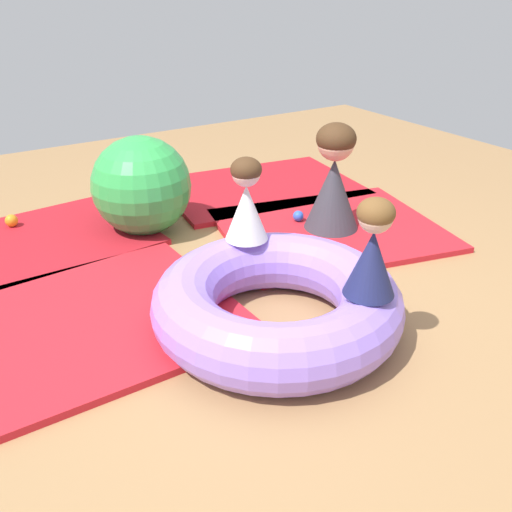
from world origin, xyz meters
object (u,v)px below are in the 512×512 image
Objects in this scene: play_ball_green at (247,171)px; play_ball_blue at (298,216)px; child_in_white at (246,200)px; child_in_navy at (372,249)px; adult_seated at (334,179)px; inflatable_cushion at (277,303)px; play_ball_orange at (11,221)px; exercise_ball_large at (141,186)px; play_ball_teal at (340,206)px.

play_ball_green is 1.26× the size of play_ball_blue.
child_in_white is 1.11m from play_ball_blue.
adult_seated is (0.77, 1.21, -0.16)m from child_in_navy.
child_in_navy is 0.64× the size of adult_seated.
inflatable_cushion is 14.37× the size of play_ball_orange.
play_ball_blue is (0.90, 1.04, -0.09)m from inflatable_cushion.
adult_seated is at bearing -32.97° from exercise_ball_large.
play_ball_blue is 1.14m from exercise_ball_large.
exercise_ball_large is (-0.18, 1.10, -0.21)m from child_in_white.
exercise_ball_large reaches higher than play_ball_teal.
play_ball_orange is at bearing 154.78° from play_ball_teal.
adult_seated is 8.36× the size of play_ball_orange.
play_ball_orange is (-1.92, 1.23, -0.32)m from adult_seated.
exercise_ball_large is at bearing 159.29° from play_ball_teal.
adult_seated is 1.08× the size of exercise_ball_large.
play_ball_orange is 0.99m from exercise_ball_large.
exercise_ball_large is at bearing -32.16° from play_ball_orange.
play_ball_blue is at bearing -27.30° from exercise_ball_large.
child_in_navy reaches higher than adult_seated.
inflatable_cushion is 1.65m from play_ball_teal.
adult_seated is at bearing -93.76° from play_ball_green.
inflatable_cushion reaches higher than play_ball_teal.
adult_seated reaches higher than inflatable_cushion.
child_in_navy is 0.85m from child_in_white.
play_ball_green is 1.10m from play_ball_teal.
play_ball_orange is 0.13× the size of exercise_ball_large.
child_in_white is 6.26× the size of play_ball_teal.
play_ball_blue is 0.11× the size of exercise_ball_large.
adult_seated is (0.93, 0.38, -0.16)m from child_in_white.
child_in_white is at bearing -135.65° from child_in_navy.
play_ball_blue is at bearing -52.84° from child_in_white.
child_in_white is at bearing -121.39° from play_ball_green.
child_in_white is 5.28× the size of play_ball_orange.
play_ball_green is at bearing 1.74° from play_ball_orange.
play_ball_blue reaches higher than play_ball_teal.
inflatable_cushion is 0.61m from child_in_navy.
adult_seated reaches higher than exercise_ball_large.
play_ball_orange is 2.06m from play_ball_blue.
play_ball_orange is 2.41m from play_ball_teal.
inflatable_cushion is 2.24m from play_ball_orange.
exercise_ball_large reaches higher than play_ball_orange.
play_ball_orange is at bearing 32.24° from child_in_white.
play_ball_blue is at bearing -170.94° from child_in_navy.
play_ball_teal is at bearing -81.15° from play_ball_green.
exercise_ball_large is (0.81, -0.51, 0.26)m from play_ball_orange.
play_ball_teal is (0.17, -1.09, -0.01)m from play_ball_green.
adult_seated is at bearing -179.29° from child_in_navy.
play_ball_green reaches higher than play_ball_orange.
inflatable_cushion is 16.36× the size of play_ball_blue.
child_in_navy is 5.31× the size of play_ball_orange.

